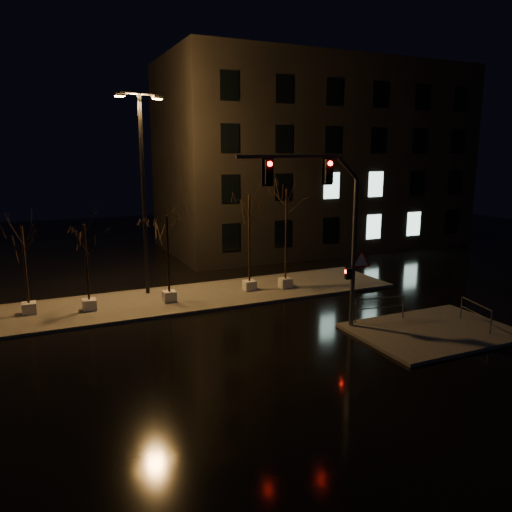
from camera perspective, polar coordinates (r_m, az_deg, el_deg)
name	(u,v)px	position (r m, az deg, el deg)	size (l,w,h in m)	color
ground	(247,332)	(22.50, -1.00, -8.68)	(90.00, 90.00, 0.00)	black
median	(204,296)	(27.81, -5.95, -4.58)	(22.00, 5.00, 0.15)	#4B4843
sidewalk_corner	(433,331)	(23.74, 19.60, -8.08)	(7.00, 5.00, 0.15)	#4B4843
building	(313,157)	(43.56, 6.58, 11.14)	(25.00, 12.00, 15.00)	black
tree_0	(23,246)	(26.13, -25.07, 1.05)	(1.80, 1.80, 4.42)	beige
tree_1	(85,244)	(25.62, -18.95, 1.35)	(1.80, 1.80, 4.43)	beige
tree_2	(167,235)	(26.07, -10.12, 2.35)	(1.80, 1.80, 4.66)	beige
tree_3	(249,217)	(27.79, -0.78, 4.51)	(1.80, 1.80, 5.56)	beige
tree_4	(286,211)	(28.34, 3.48, 5.12)	(1.80, 1.80, 5.88)	beige
traffic_signal_mast	(329,217)	(21.65, 8.37, 4.44)	(6.17, 1.05, 7.61)	#55575C
streetlight_main	(143,181)	(27.66, -12.80, 8.33)	(2.66, 0.98, 10.75)	black
guard_rail_a	(380,306)	(24.02, 13.99, -5.51)	(2.54, 0.40, 1.11)	#55575C
guard_rail_b	(476,311)	(24.71, 23.82, -5.79)	(0.57, 2.18, 1.06)	#55575C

